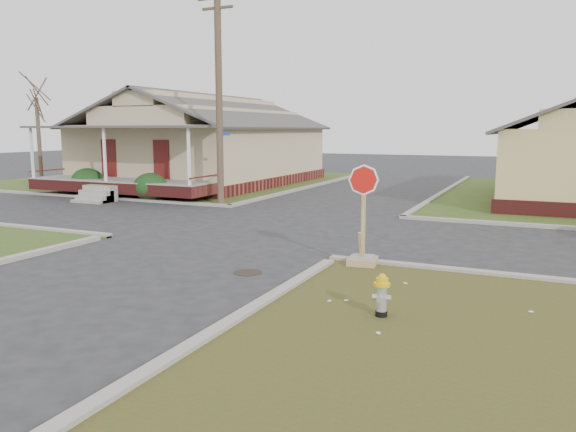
% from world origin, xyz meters
% --- Properties ---
extents(ground, '(120.00, 120.00, 0.00)m').
position_xyz_m(ground, '(0.00, 0.00, 0.00)').
color(ground, '#272729').
rests_on(ground, ground).
extents(verge_far_left, '(19.00, 19.00, 0.05)m').
position_xyz_m(verge_far_left, '(-13.00, 18.00, 0.03)').
color(verge_far_left, '#334C1B').
rests_on(verge_far_left, ground).
extents(curbs, '(80.00, 40.00, 0.12)m').
position_xyz_m(curbs, '(0.00, 5.00, 0.00)').
color(curbs, '#9B958C').
rests_on(curbs, ground).
extents(manhole, '(0.64, 0.64, 0.01)m').
position_xyz_m(manhole, '(2.20, -0.50, 0.01)').
color(manhole, black).
rests_on(manhole, ground).
extents(corner_house, '(10.10, 15.50, 5.30)m').
position_xyz_m(corner_house, '(-10.00, 16.68, 2.28)').
color(corner_house, maroon).
rests_on(corner_house, ground).
extents(utility_pole, '(1.80, 0.28, 9.00)m').
position_xyz_m(utility_pole, '(-4.20, 8.90, 4.66)').
color(utility_pole, '#483729').
rests_on(utility_pole, ground).
extents(tree_far_left, '(0.22, 0.22, 4.90)m').
position_xyz_m(tree_far_left, '(-18.00, 12.00, 2.50)').
color(tree_far_left, '#483729').
rests_on(tree_far_left, verge_far_left).
extents(fire_hydrant, '(0.28, 0.28, 0.75)m').
position_xyz_m(fire_hydrant, '(5.76, -2.29, 0.46)').
color(fire_hydrant, black).
rests_on(fire_hydrant, ground).
extents(stop_sign, '(0.67, 0.65, 2.35)m').
position_xyz_m(stop_sign, '(4.38, 1.13, 0.56)').
color(stop_sign, '#A5805A').
rests_on(stop_sign, ground).
extents(hedge_left, '(1.59, 1.30, 1.22)m').
position_xyz_m(hedge_left, '(-12.04, 9.42, 0.66)').
color(hedge_left, '#153513').
rests_on(hedge_left, verge_far_left).
extents(hedge_right, '(1.54, 1.26, 1.18)m').
position_xyz_m(hedge_right, '(-7.86, 8.91, 0.64)').
color(hedge_right, '#153513').
rests_on(hedge_right, verge_far_left).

